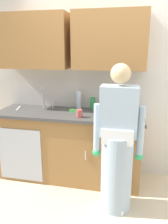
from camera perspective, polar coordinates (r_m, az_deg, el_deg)
ground_plane at (r=2.73m, az=4.50°, el=-24.38°), size 9.00×9.00×0.00m
kitchen_wall_with_uppers at (r=3.11m, az=5.10°, el=10.45°), size 4.80×0.44×2.70m
counter_cabinet at (r=3.17m, az=-3.60°, el=-8.67°), size 1.90×0.62×0.90m
countertop at (r=3.01m, az=-3.69°, el=-0.47°), size 1.96×0.66×0.04m
sink at (r=3.14m, az=-10.38°, el=0.08°), size 0.50×0.36×0.35m
person_at_sink at (r=2.48m, az=8.42°, el=-9.82°), size 0.55×0.34×1.62m
bottle_dish_liquid at (r=3.12m, az=2.21°, el=2.13°), size 0.07×0.07×0.17m
bottle_water_tall at (r=3.15m, az=-1.35°, el=3.06°), size 0.07×0.07×0.26m
bottle_soap at (r=3.01m, az=10.41°, el=1.73°), size 0.06×0.06×0.21m
cup_by_sink at (r=2.77m, az=-1.17°, el=-0.38°), size 0.08×0.08×0.10m
knife_on_counter at (r=3.34m, az=-16.19°, el=0.97°), size 0.08×0.24×0.01m
sponge at (r=3.04m, az=-2.67°, el=0.38°), size 0.11×0.07×0.03m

